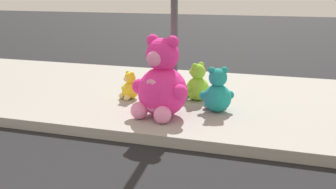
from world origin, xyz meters
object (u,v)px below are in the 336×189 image
(plush_lavender, at_px, (162,78))
(plush_teal, at_px, (217,94))
(plush_pink_large, at_px, (161,85))
(plush_yellow, at_px, (130,88))
(plush_lime, at_px, (197,85))

(plush_lavender, bearing_deg, plush_teal, -34.58)
(plush_teal, xyz_separation_m, plush_lavender, (-1.19, 0.82, 0.01))
(plush_pink_large, bearing_deg, plush_yellow, 137.30)
(plush_pink_large, relative_size, plush_lavender, 1.67)
(plush_teal, bearing_deg, plush_lavender, 145.42)
(plush_teal, height_order, plush_lavender, plush_lavender)
(plush_yellow, bearing_deg, plush_pink_large, -42.70)
(plush_lime, xyz_separation_m, plush_lavender, (-0.71, 0.27, 0.03))
(plush_teal, xyz_separation_m, plush_yellow, (-1.58, 0.26, -0.09))
(plush_lime, relative_size, plush_lavender, 0.90)
(plush_pink_large, distance_m, plush_yellow, 1.20)
(plush_pink_large, xyz_separation_m, plush_yellow, (-0.86, 0.79, -0.29))
(plush_pink_large, relative_size, plush_lime, 1.86)
(plush_lime, height_order, plush_yellow, plush_lime)
(plush_yellow, bearing_deg, plush_lavender, 54.77)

